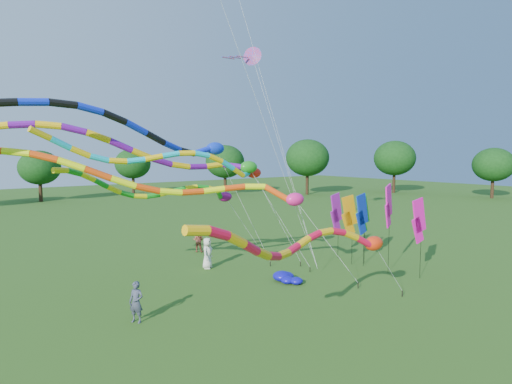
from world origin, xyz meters
TOP-DOWN VIEW (x-y plane):
  - ground at (0.00, 0.00)m, footprint 160.00×160.00m
  - tree_ring at (-4.21, 4.94)m, footprint 112.90×120.67m
  - tube_kite_red at (-3.36, -2.02)m, footprint 12.57×2.59m
  - tube_kite_orange at (-5.79, 4.32)m, footprint 16.10×6.48m
  - tube_kite_purple at (-6.40, 6.00)m, footprint 16.92×3.19m
  - tube_kite_blue at (-8.11, 5.39)m, footprint 18.13×2.43m
  - tube_kite_cyan at (-4.82, 5.12)m, footprint 14.31×1.33m
  - tube_kite_green at (-4.19, 8.08)m, footprint 12.78×2.11m
  - delta_kite_high_c at (1.59, 8.99)m, footprint 3.17×5.81m
  - banner_pole_blue_a at (5.76, 3.60)m, footprint 1.16×0.13m
  - banner_pole_orange at (5.49, 4.34)m, footprint 1.14×0.37m
  - banner_pole_green at (6.24, 3.96)m, footprint 1.16×0.18m
  - banner_pole_magenta_b at (6.16, 0.12)m, footprint 1.16×0.18m
  - banner_pole_violet at (5.96, 5.82)m, footprint 1.16×0.16m
  - banner_pole_magenta_a at (5.70, 1.72)m, footprint 1.13×0.45m
  - blue_nylon_heap at (0.38, 3.73)m, footprint 1.33×1.69m
  - person_a at (-1.81, 8.85)m, footprint 1.06×1.02m
  - person_b at (-8.25, 3.55)m, footprint 0.68×0.73m
  - person_c at (-0.12, 12.92)m, footprint 0.97×0.99m

SIDE VIEW (x-z plane):
  - ground at x=0.00m, z-range 0.00..0.00m
  - blue_nylon_heap at x=0.38m, z-range -0.02..0.49m
  - person_c at x=-0.12m, z-range 0.00..1.61m
  - person_b at x=-8.25m, z-range 0.00..1.68m
  - person_a at x=-1.81m, z-range 0.00..1.84m
  - banner_pole_violet at x=5.96m, z-range 0.89..5.19m
  - banner_pole_orange at x=5.49m, z-range 0.90..5.21m
  - banner_pole_green at x=6.24m, z-range 0.93..5.31m
  - banner_pole_blue_a at x=5.76m, z-range 0.97..5.42m
  - banner_pole_magenta_b at x=6.16m, z-range 0.97..5.43m
  - tube_kite_red at x=-3.36m, z-range 0.80..6.41m
  - banner_pole_magenta_a at x=5.70m, z-range 1.30..6.43m
  - tube_kite_green at x=-4.19m, z-range 1.43..8.18m
  - tube_kite_orange at x=-5.79m, z-range 1.63..9.33m
  - tree_ring at x=-4.21m, z-range 0.79..10.28m
  - tube_kite_cyan at x=-4.82m, z-range 2.22..10.50m
  - tube_kite_purple at x=-6.40m, z-range 2.45..11.21m
  - tube_kite_blue at x=-8.11m, z-range 2.96..12.68m
  - delta_kite_high_c at x=1.59m, z-range 5.96..19.63m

